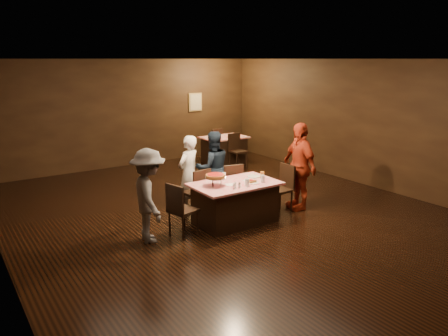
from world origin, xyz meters
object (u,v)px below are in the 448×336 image
at_px(chair_far_left, 196,192).
at_px(diner_red_shirt, 299,166).
at_px(chair_far_right, 230,185).
at_px(chair_end_right, 280,189).
at_px(chair_back_far, 213,143).
at_px(diner_navy_hoodie, 213,168).
at_px(plate_empty, 254,176).
at_px(main_table, 235,203).
at_px(pizza_stand, 215,176).
at_px(diner_white_jacket, 189,173).
at_px(chair_end_left, 183,209).
at_px(glass_front_left, 247,183).
at_px(back_table, 224,150).
at_px(diner_grey_knit, 149,196).
at_px(glass_back, 224,176).
at_px(glass_amber, 262,175).
at_px(chair_back_near, 238,151).
at_px(glass_front_right, 263,179).

distance_m(chair_far_left, diner_red_shirt, 2.15).
xyz_separation_m(chair_far_right, chair_end_right, (0.70, -0.75, 0.00)).
xyz_separation_m(chair_back_far, diner_navy_hoodie, (-2.33, -3.63, 0.30)).
bearing_deg(chair_back_far, plate_empty, 57.48).
relative_size(main_table, pizza_stand, 4.21).
height_order(main_table, diner_white_jacket, diner_white_jacket).
relative_size(chair_end_left, glass_front_left, 6.79).
distance_m(back_table, diner_grey_knit, 5.93).
xyz_separation_m(chair_far_right, chair_end_left, (-1.50, -0.75, 0.00)).
distance_m(pizza_stand, glass_back, 0.44).
relative_size(diner_navy_hoodie, glass_amber, 11.11).
distance_m(back_table, chair_end_left, 5.58).
xyz_separation_m(chair_far_left, glass_front_left, (0.45, -1.05, 0.37)).
xyz_separation_m(chair_far_right, glass_front_left, (-0.35, -1.05, 0.37)).
distance_m(chair_end_left, glass_back, 1.15).
distance_m(back_table, chair_back_far, 0.61).
bearing_deg(chair_end_right, back_table, 159.96).
bearing_deg(diner_grey_knit, glass_back, -70.85).
xyz_separation_m(chair_end_right, chair_back_near, (1.48, 3.50, 0.00)).
bearing_deg(glass_front_right, glass_back, 132.27).
bearing_deg(back_table, glass_front_left, -119.38).
distance_m(chair_far_right, diner_grey_knit, 2.21).
distance_m(chair_end_right, diner_grey_knit, 2.80).
relative_size(chair_far_right, plate_empty, 3.80).
xyz_separation_m(plate_empty, glass_front_left, (-0.50, -0.45, 0.06)).
bearing_deg(glass_amber, chair_far_left, 141.34).
xyz_separation_m(diner_grey_knit, pizza_stand, (1.28, -0.05, 0.16)).
distance_m(diner_red_shirt, glass_front_right, 1.11).
distance_m(chair_far_left, chair_back_near, 4.05).
distance_m(glass_front_right, glass_amber, 0.25).
distance_m(chair_far_right, glass_front_left, 1.17).
height_order(diner_red_shirt, glass_amber, diner_red_shirt).
xyz_separation_m(chair_back_far, glass_front_right, (-2.13, -5.05, 0.37)).
relative_size(diner_white_jacket, glass_front_right, 10.93).
height_order(back_table, chair_back_near, chair_back_near).
bearing_deg(chair_back_far, diner_red_shirt, 69.06).
relative_size(chair_back_near, chair_back_far, 1.00).
relative_size(back_table, chair_far_left, 1.37).
relative_size(diner_navy_hoodie, pizza_stand, 4.09).
xyz_separation_m(diner_navy_hoodie, diner_red_shirt, (1.29, -1.22, 0.11)).
xyz_separation_m(plate_empty, glass_back, (-0.60, 0.15, 0.06)).
bearing_deg(pizza_stand, chair_back_far, 57.87).
distance_m(back_table, plate_empty, 4.54).
xyz_separation_m(main_table, glass_amber, (0.60, -0.05, 0.46)).
xyz_separation_m(chair_far_left, chair_back_far, (2.98, 4.05, 0.00)).
relative_size(glass_front_right, glass_back, 1.00).
relative_size(chair_far_right, chair_end_right, 1.00).
distance_m(chair_back_near, glass_front_left, 4.58).
distance_m(glass_amber, glass_back, 0.74).
relative_size(chair_back_far, diner_red_shirt, 0.53).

